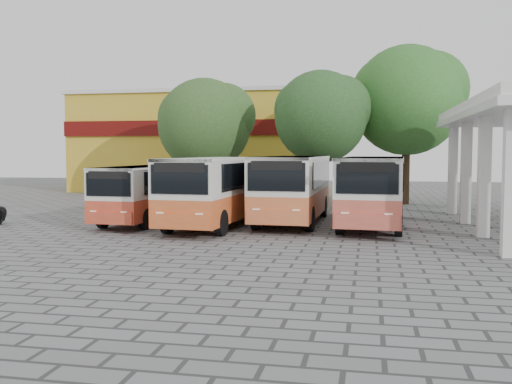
% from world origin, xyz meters
% --- Properties ---
extents(ground, '(90.00, 90.00, 0.00)m').
position_xyz_m(ground, '(0.00, 0.00, 0.00)').
color(ground, slate).
rests_on(ground, ground).
extents(shophouse_block, '(20.40, 10.40, 8.30)m').
position_xyz_m(shophouse_block, '(-11.00, 25.99, 4.16)').
color(shophouse_block, gold).
rests_on(shophouse_block, ground).
extents(bus_far_left, '(2.57, 7.51, 2.67)m').
position_xyz_m(bus_far_left, '(-6.86, 3.56, 1.55)').
color(bus_far_left, '#C23E24').
rests_on(bus_far_left, ground).
extents(bus_centre_left, '(3.07, 8.66, 3.08)m').
position_xyz_m(bus_centre_left, '(-3.29, 2.83, 1.78)').
color(bus_centre_left, '#CC5624').
rests_on(bus_centre_left, ground).
extents(bus_centre_right, '(2.82, 8.72, 3.13)m').
position_xyz_m(bus_centre_right, '(-0.08, 4.83, 1.81)').
color(bus_centre_right, '#CF6334').
rests_on(bus_centre_right, ground).
extents(bus_far_right, '(3.10, 8.74, 3.10)m').
position_xyz_m(bus_far_right, '(3.62, 4.15, 1.80)').
color(bus_far_right, '#C04F3D').
rests_on(bus_far_right, ground).
extents(tree_left, '(6.56, 6.24, 8.27)m').
position_xyz_m(tree_left, '(-7.43, 15.37, 5.36)').
color(tree_left, '#412A15').
rests_on(tree_left, ground).
extents(tree_middle, '(5.92, 5.63, 8.30)m').
position_xyz_m(tree_middle, '(0.53, 13.32, 5.66)').
color(tree_middle, '#462B16').
rests_on(tree_middle, ground).
extents(tree_right, '(7.30, 6.95, 10.07)m').
position_xyz_m(tree_right, '(5.78, 15.80, 6.82)').
color(tree_right, '#422E1C').
rests_on(tree_right, ground).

